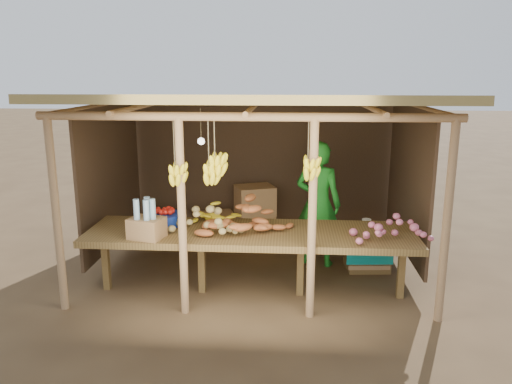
{
  "coord_description": "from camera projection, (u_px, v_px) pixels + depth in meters",
  "views": [
    {
      "loc": [
        0.45,
        -6.6,
        2.64
      ],
      "look_at": [
        0.0,
        0.0,
        1.05
      ],
      "focal_mm": 35.0,
      "sensor_mm": 36.0,
      "label": 1
    }
  ],
  "objects": [
    {
      "name": "banana_pile",
      "position": [
        216.0,
        209.0,
        6.27
      ],
      "size": [
        0.57,
        0.36,
        0.35
      ],
      "primitive_type": null,
      "rotation": [
        0.0,
        0.0,
        -0.03
      ],
      "color": "yellow",
      "rests_on": "counter"
    },
    {
      "name": "vendor",
      "position": [
        318.0,
        204.0,
        6.89
      ],
      "size": [
        0.74,
        0.61,
        1.75
      ],
      "primitive_type": "imported",
      "rotation": [
        0.0,
        0.0,
        2.8
      ],
      "color": "#1A791E",
      "rests_on": "ground"
    },
    {
      "name": "tomato_basin",
      "position": [
        166.0,
        218.0,
        6.17
      ],
      "size": [
        0.41,
        0.41,
        0.22
      ],
      "rotation": [
        0.0,
        0.0,
        -0.06
      ],
      "color": "navy",
      "rests_on": "counter"
    },
    {
      "name": "onion_heap",
      "position": [
        394.0,
        226.0,
        5.53
      ],
      "size": [
        1.02,
        0.84,
        0.36
      ],
      "primitive_type": null,
      "rotation": [
        0.0,
        0.0,
        0.41
      ],
      "color": "#CC6380",
      "rests_on": "counter"
    },
    {
      "name": "burlap_sacks",
      "position": [
        169.0,
        222.0,
        8.13
      ],
      "size": [
        0.86,
        0.45,
        0.61
      ],
      "color": "#473221",
      "rests_on": "ground"
    },
    {
      "name": "sweet_potato_heap",
      "position": [
        247.0,
        216.0,
        5.91
      ],
      "size": [
        1.16,
        0.92,
        0.36
      ],
      "primitive_type": null,
      "rotation": [
        0.0,
        0.0,
        0.35
      ],
      "color": "#AC5A2C",
      "rests_on": "counter"
    },
    {
      "name": "ground",
      "position": [
        256.0,
        264.0,
        7.05
      ],
      "size": [
        60.0,
        60.0,
        0.0
      ],
      "primitive_type": "plane",
      "color": "brown",
      "rests_on": "ground"
    },
    {
      "name": "carton_stack",
      "position": [
        242.0,
        219.0,
        7.85
      ],
      "size": [
        1.31,
        0.63,
        0.9
      ],
      "color": "#A07347",
      "rests_on": "ground"
    },
    {
      "name": "counter",
      "position": [
        251.0,
        236.0,
        5.96
      ],
      "size": [
        3.9,
        1.05,
        0.8
      ],
      "color": "brown",
      "rests_on": "ground"
    },
    {
      "name": "stall_structure",
      "position": [
        256.0,
        128.0,
        6.62
      ],
      "size": [
        4.7,
        3.5,
        2.43
      ],
      "color": "#A77E56",
      "rests_on": "ground"
    },
    {
      "name": "bottle_box",
      "position": [
        146.0,
        223.0,
        5.66
      ],
      "size": [
        0.43,
        0.38,
        0.47
      ],
      "color": "#A07347",
      "rests_on": "counter"
    },
    {
      "name": "potato_heap",
      "position": [
        205.0,
        218.0,
        5.83
      ],
      "size": [
        0.92,
        0.61,
        0.36
      ],
      "primitive_type": null,
      "rotation": [
        0.0,
        0.0,
        -0.11
      ],
      "color": "#9F8A52",
      "rests_on": "counter"
    },
    {
      "name": "tarp_crate",
      "position": [
        367.0,
        247.0,
        6.84
      ],
      "size": [
        0.66,
        0.59,
        0.74
      ],
      "color": "brown",
      "rests_on": "ground"
    }
  ]
}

